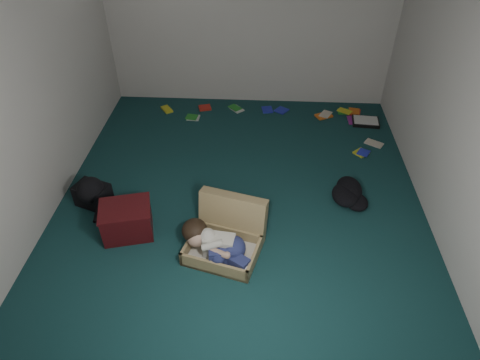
# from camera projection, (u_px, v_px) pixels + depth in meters

# --- Properties ---
(floor) EXTENTS (4.50, 4.50, 0.00)m
(floor) POSITION_uv_depth(u_px,v_px,m) (241.00, 196.00, 4.84)
(floor) COLOR #14393A
(floor) RESTS_ON ground
(wall_back) EXTENTS (4.50, 0.00, 4.50)m
(wall_back) POSITION_uv_depth(u_px,v_px,m) (250.00, 14.00, 5.77)
(wall_back) COLOR silver
(wall_back) RESTS_ON ground
(wall_front) EXTENTS (4.50, 0.00, 4.50)m
(wall_front) POSITION_uv_depth(u_px,v_px,m) (217.00, 289.00, 2.27)
(wall_front) COLOR silver
(wall_front) RESTS_ON ground
(wall_left) EXTENTS (0.00, 4.50, 4.50)m
(wall_left) POSITION_uv_depth(u_px,v_px,m) (34.00, 86.00, 4.11)
(wall_left) COLOR silver
(wall_left) RESTS_ON ground
(wall_right) EXTENTS (0.00, 4.50, 4.50)m
(wall_right) POSITION_uv_depth(u_px,v_px,m) (458.00, 97.00, 3.93)
(wall_right) COLOR silver
(wall_right) RESTS_ON ground
(suitcase) EXTENTS (0.83, 0.81, 0.50)m
(suitcase) POSITION_uv_depth(u_px,v_px,m) (227.00, 235.00, 4.15)
(suitcase) COLOR tan
(suitcase) RESTS_ON floor
(person) EXTENTS (0.69, 0.49, 0.31)m
(person) POSITION_uv_depth(u_px,v_px,m) (216.00, 244.00, 4.01)
(person) COLOR silver
(person) RESTS_ON suitcase
(maroon_bin) EXTENTS (0.58, 0.50, 0.34)m
(maroon_bin) POSITION_uv_depth(u_px,v_px,m) (127.00, 220.00, 4.28)
(maroon_bin) COLOR #400D10
(maroon_bin) RESTS_ON floor
(backpack) EXTENTS (0.54, 0.49, 0.27)m
(backpack) POSITION_uv_depth(u_px,v_px,m) (93.00, 194.00, 4.65)
(backpack) COLOR black
(backpack) RESTS_ON floor
(clothing_pile) EXTENTS (0.52, 0.44, 0.16)m
(clothing_pile) POSITION_uv_depth(u_px,v_px,m) (348.00, 192.00, 4.76)
(clothing_pile) COLOR black
(clothing_pile) RESTS_ON floor
(paper_tray) EXTENTS (0.39, 0.31, 0.05)m
(paper_tray) POSITION_uv_depth(u_px,v_px,m) (366.00, 122.00, 6.04)
(paper_tray) COLOR black
(paper_tray) RESTS_ON floor
(book_scatter) EXTENTS (3.08, 1.26, 0.02)m
(book_scatter) POSITION_uv_depth(u_px,v_px,m) (287.00, 118.00, 6.15)
(book_scatter) COLOR yellow
(book_scatter) RESTS_ON floor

